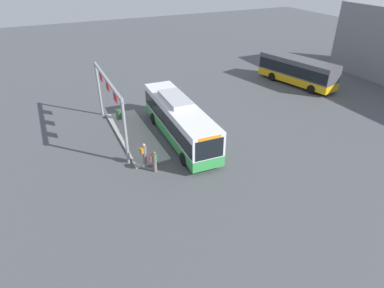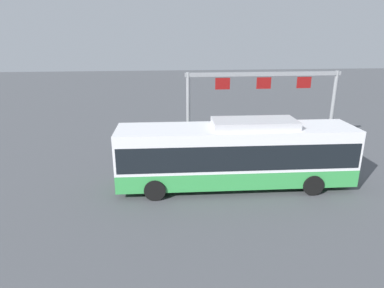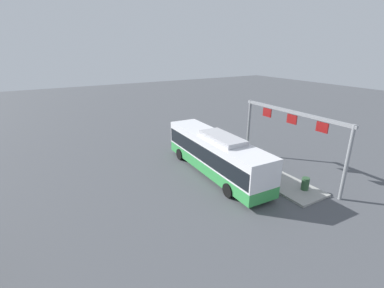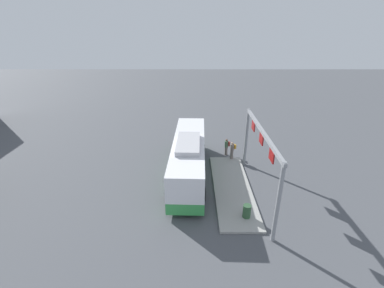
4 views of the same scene
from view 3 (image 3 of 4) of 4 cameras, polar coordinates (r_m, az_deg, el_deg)
ground_plane at (r=22.37m, az=4.76°, el=-6.08°), size 120.00×120.00×0.00m
platform_curb at (r=22.93m, az=14.66°, el=-5.81°), size 10.00×2.80×0.16m
bus_main at (r=21.65m, az=4.90°, el=-1.76°), size 11.61×2.98×3.46m
person_boarding at (r=26.22m, az=8.60°, el=0.17°), size 0.50×0.60×1.67m
person_waiting_near at (r=26.86m, az=6.50°, el=0.37°), size 0.38×0.56×1.67m
platform_sign_gantry at (r=22.32m, az=19.89°, el=3.10°), size 9.79×0.24×5.20m
trash_bin at (r=20.95m, az=22.54°, el=-7.65°), size 0.52×0.52×0.90m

